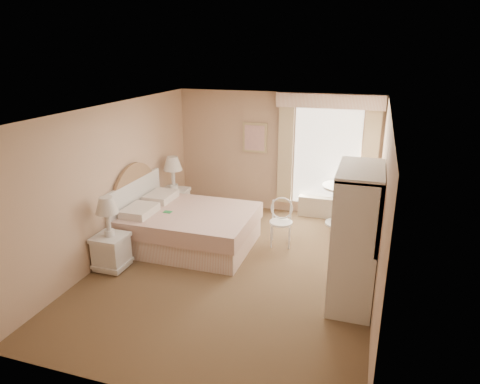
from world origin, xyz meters
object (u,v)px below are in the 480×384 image
(nightstand_far, at_px, (174,196))
(nightstand_near, at_px, (110,243))
(round_table, at_px, (341,199))
(cafe_chair, at_px, (281,218))
(armoire, at_px, (355,248))
(bed, at_px, (184,226))

(nightstand_far, bearing_deg, nightstand_near, -90.00)
(round_table, bearing_deg, cafe_chair, -127.83)
(round_table, bearing_deg, nightstand_near, -138.23)
(nightstand_far, distance_m, armoire, 4.18)
(nightstand_far, bearing_deg, armoire, -28.77)
(nightstand_far, bearing_deg, round_table, 11.49)
(nightstand_near, xyz_separation_m, nightstand_far, (0.00, 2.25, 0.03))
(nightstand_near, bearing_deg, armoire, 3.88)
(cafe_chair, relative_size, armoire, 0.44)
(bed, height_order, armoire, armoire)
(bed, height_order, cafe_chair, bed)
(nightstand_far, relative_size, cafe_chair, 1.52)
(round_table, distance_m, armoire, 2.71)
(bed, relative_size, nightstand_near, 1.85)
(cafe_chair, xyz_separation_m, armoire, (1.32, -1.47, 0.30))
(bed, xyz_separation_m, nightstand_far, (-0.72, 1.11, 0.12))
(nightstand_near, height_order, round_table, nightstand_near)
(nightstand_far, bearing_deg, cafe_chair, -12.93)
(nightstand_near, height_order, armoire, armoire)
(cafe_chair, height_order, armoire, armoire)
(nightstand_near, bearing_deg, round_table, 41.77)
(nightstand_near, relative_size, cafe_chair, 1.41)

